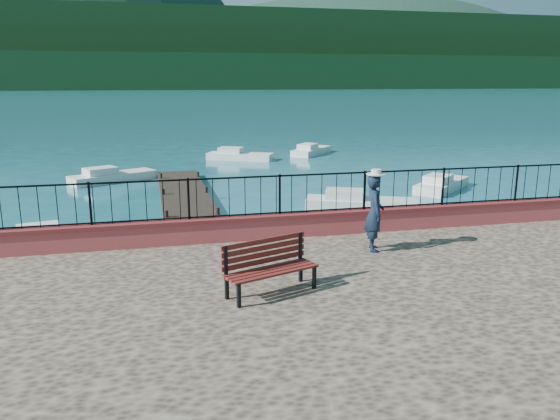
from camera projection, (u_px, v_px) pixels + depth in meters
name	position (u px, v px, depth m)	size (l,w,h in m)	color
ground	(340.00, 349.00, 10.38)	(2000.00, 2000.00, 0.00)	#19596B
parapet	(292.00, 225.00, 13.53)	(28.00, 0.46, 0.58)	#A63F3C
railing	(292.00, 195.00, 13.35)	(27.00, 0.05, 0.95)	black
dock	(188.00, 207.00, 21.24)	(2.00, 16.00, 0.30)	#2D231C
far_forest	(153.00, 72.00, 292.10)	(900.00, 60.00, 18.00)	black
foothills	(151.00, 52.00, 345.84)	(900.00, 120.00, 44.00)	black
companion_hill	(359.00, 84.00, 589.74)	(448.00, 384.00, 180.00)	#142D23
park_bench	(270.00, 278.00, 9.90)	(1.85, 1.14, 0.98)	black
person	(375.00, 213.00, 12.27)	(0.64, 0.42, 1.75)	black
hat	(376.00, 172.00, 12.05)	(0.44, 0.44, 0.12)	silver
boat_0	(58.00, 236.00, 16.48)	(3.41, 1.30, 0.80)	silver
boat_1	(362.00, 200.00, 21.47)	(4.37, 1.30, 0.80)	silver
boat_2	(442.00, 181.00, 25.30)	(3.91, 1.30, 0.80)	silver
boat_3	(113.00, 174.00, 27.39)	(4.25, 1.30, 0.80)	silver
boat_4	(240.00, 153.00, 34.87)	(4.17, 1.30, 0.80)	silver
boat_5	(311.00, 148.00, 37.44)	(3.92, 1.30, 0.80)	silver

